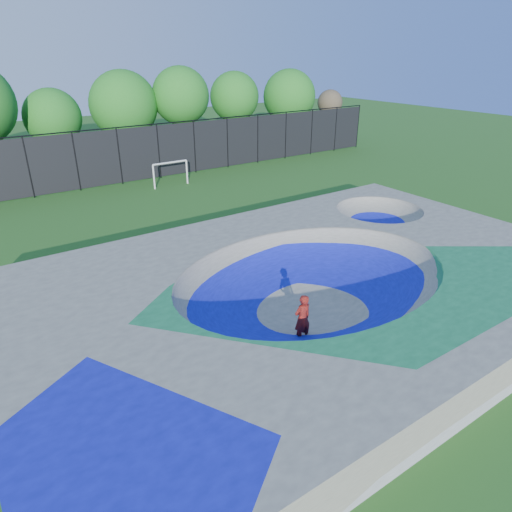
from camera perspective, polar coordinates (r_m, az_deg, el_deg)
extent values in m
plane|color=#215417|center=(17.79, 7.00, -6.12)|extent=(120.00, 120.00, 0.00)
cube|color=gray|center=(17.42, 7.12, -4.00)|extent=(22.00, 14.00, 1.50)
imported|color=red|center=(15.28, 5.81, -7.80)|extent=(0.65, 0.43, 1.75)
cube|color=black|center=(15.75, 5.68, -10.42)|extent=(0.80, 0.33, 0.05)
cylinder|color=silver|center=(32.99, -12.64, 9.61)|extent=(0.12, 0.12, 1.70)
cylinder|color=silver|center=(33.98, -8.63, 10.35)|extent=(0.12, 0.12, 1.70)
cylinder|color=silver|center=(33.27, -10.72, 11.41)|extent=(2.55, 0.12, 0.12)
cylinder|color=black|center=(33.34, -26.56, 9.83)|extent=(0.09, 0.09, 4.00)
cylinder|color=black|center=(33.86, -21.55, 10.89)|extent=(0.09, 0.09, 4.00)
cylinder|color=black|center=(34.64, -16.70, 11.84)|extent=(0.09, 0.09, 4.00)
cylinder|color=black|center=(35.65, -12.07, 12.65)|extent=(0.09, 0.09, 4.00)
cylinder|color=black|center=(36.88, -7.69, 13.35)|extent=(0.09, 0.09, 4.00)
cylinder|color=black|center=(38.31, -3.59, 13.93)|extent=(0.09, 0.09, 4.00)
cylinder|color=black|center=(39.91, 0.21, 14.40)|extent=(0.09, 0.09, 4.00)
cylinder|color=black|center=(41.67, 3.72, 14.78)|extent=(0.09, 0.09, 4.00)
cylinder|color=black|center=(43.56, 6.95, 15.09)|extent=(0.09, 0.09, 4.00)
cylinder|color=black|center=(45.57, 9.90, 15.32)|extent=(0.09, 0.09, 4.00)
cylinder|color=black|center=(47.69, 12.61, 15.50)|extent=(0.09, 0.09, 4.00)
cube|color=black|center=(34.64, -16.70, 11.84)|extent=(48.00, 0.03, 3.80)
cylinder|color=black|center=(34.29, -17.12, 15.08)|extent=(48.00, 0.08, 0.08)
cylinder|color=#423321|center=(39.76, -23.36, 11.43)|extent=(0.44, 0.44, 2.67)
sphere|color=#1C6A1C|center=(39.30, -24.09, 15.57)|extent=(4.26, 4.26, 4.26)
cylinder|color=#423321|center=(41.42, -15.65, 13.01)|extent=(0.44, 0.44, 2.73)
sphere|color=#1C6A1C|center=(40.93, -16.22, 17.70)|extent=(5.50, 5.50, 5.50)
cylinder|color=#423321|center=(41.93, -9.06, 14.29)|extent=(0.44, 0.44, 3.56)
sphere|color=#1C6A1C|center=(41.46, -9.40, 19.16)|extent=(4.81, 4.81, 4.81)
cylinder|color=#423321|center=(44.69, -2.62, 15.02)|extent=(0.44, 0.44, 3.31)
sphere|color=#1C6A1C|center=(44.26, -2.71, 19.27)|extent=(4.46, 4.46, 4.46)
cylinder|color=#423321|center=(47.65, 4.05, 15.30)|extent=(0.44, 0.44, 2.86)
sphere|color=#1C6A1C|center=(47.23, 4.18, 19.30)|extent=(5.08, 5.08, 5.08)
cylinder|color=#423321|center=(51.22, 9.03, 15.67)|extent=(0.44, 0.44, 2.76)
sphere|color=brown|center=(50.91, 9.23, 18.42)|extent=(2.60, 2.60, 2.60)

